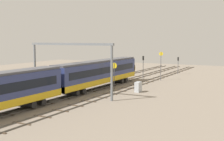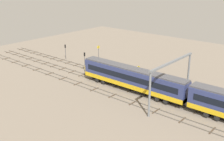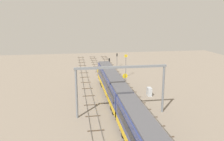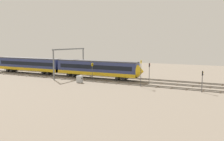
% 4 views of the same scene
% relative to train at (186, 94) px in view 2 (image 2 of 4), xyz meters
% --- Properties ---
extents(ground_plane, '(105.67, 105.67, 0.00)m').
position_rel_train_xyz_m(ground_plane, '(15.63, 0.00, -2.66)').
color(ground_plane, gray).
extents(track_near_foreground, '(89.67, 2.40, 0.16)m').
position_rel_train_xyz_m(track_near_foreground, '(15.63, -4.48, -2.59)').
color(track_near_foreground, '#59544C').
rests_on(track_near_foreground, ground).
extents(track_with_train, '(89.67, 2.40, 0.16)m').
position_rel_train_xyz_m(track_with_train, '(15.63, 0.00, -2.59)').
color(track_with_train, '#59544C').
rests_on(track_with_train, ground).
extents(track_middle, '(89.67, 2.40, 0.16)m').
position_rel_train_xyz_m(track_middle, '(15.63, 4.48, -2.59)').
color(track_middle, '#59544C').
rests_on(track_middle, ground).
extents(train, '(50.40, 3.24, 4.80)m').
position_rel_train_xyz_m(train, '(0.00, 0.00, 0.00)').
color(train, navy).
rests_on(train, ground).
extents(overhead_gantry, '(0.40, 14.70, 8.12)m').
position_rel_train_xyz_m(overhead_gantry, '(3.11, -0.09, 3.28)').
color(overhead_gantry, slate).
rests_on(overhead_gantry, ground).
extents(speed_sign_near_foreground, '(0.14, 0.99, 4.60)m').
position_rel_train_xyz_m(speed_sign_near_foreground, '(12.20, -2.74, 0.42)').
color(speed_sign_near_foreground, '#4C4C51').
rests_on(speed_sign_near_foreground, ground).
extents(speed_sign_mid_trackside, '(0.14, 0.82, 6.02)m').
position_rel_train_xyz_m(speed_sign_mid_trackside, '(26.74, -6.13, 1.08)').
color(speed_sign_mid_trackside, '#4C4C51').
rests_on(speed_sign_mid_trackside, ground).
extents(signal_light_trackside_approach, '(0.31, 0.32, 4.25)m').
position_rel_train_xyz_m(signal_light_trackside_approach, '(39.52, -6.17, 0.14)').
color(signal_light_trackside_approach, '#4C4C51').
rests_on(signal_light_trackside_approach, ground).
extents(signal_light_trackside_departure, '(0.31, 0.32, 5.01)m').
position_rel_train_xyz_m(signal_light_trackside_departure, '(27.38, -1.90, 0.59)').
color(signal_light_trackside_departure, '#4C4C51').
rests_on(signal_light_trackside_departure, ground).
extents(relay_cabinet, '(1.41, 0.77, 1.68)m').
position_rel_train_xyz_m(relay_cabinet, '(11.43, -7.59, -1.82)').
color(relay_cabinet, '#B2B7BC').
rests_on(relay_cabinet, ground).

